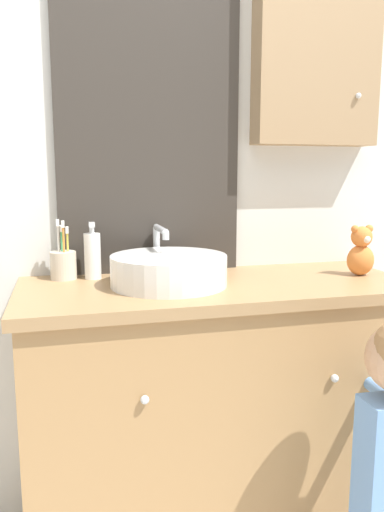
% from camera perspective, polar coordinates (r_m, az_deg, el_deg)
% --- Properties ---
extents(wall_back, '(3.20, 0.18, 2.50)m').
position_cam_1_polar(wall_back, '(1.84, 1.01, 10.75)').
color(wall_back, silver).
rests_on(wall_back, ground_plane).
extents(vanity_counter, '(1.26, 0.52, 0.89)m').
position_cam_1_polar(vanity_counter, '(1.75, 2.92, -17.44)').
color(vanity_counter, '#A37A4C').
rests_on(vanity_counter, ground_plane).
extents(sink_basin, '(0.36, 0.41, 0.17)m').
position_cam_1_polar(sink_basin, '(1.56, -2.67, -1.52)').
color(sink_basin, white).
rests_on(sink_basin, vanity_counter).
extents(toothbrush_holder, '(0.09, 0.09, 0.20)m').
position_cam_1_polar(toothbrush_holder, '(1.70, -14.49, -0.87)').
color(toothbrush_holder, beige).
rests_on(toothbrush_holder, vanity_counter).
extents(soap_dispenser, '(0.05, 0.05, 0.19)m').
position_cam_1_polar(soap_dispenser, '(1.69, -11.30, 0.09)').
color(soap_dispenser, white).
rests_on(soap_dispenser, vanity_counter).
extents(teddy_bear, '(0.10, 0.08, 0.17)m').
position_cam_1_polar(teddy_bear, '(1.80, 18.74, 0.47)').
color(teddy_bear, orange).
rests_on(teddy_bear, vanity_counter).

